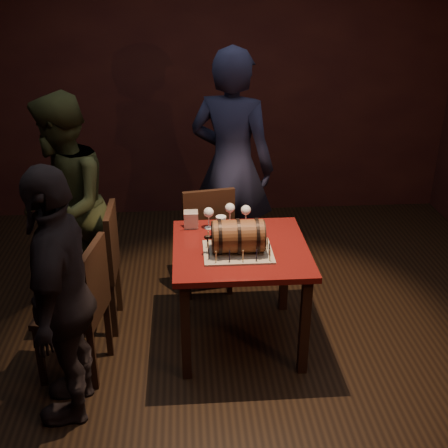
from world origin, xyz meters
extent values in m
plane|color=black|center=(0.00, 0.00, 0.00)|extent=(5.00, 5.00, 0.00)
cube|color=black|center=(0.00, 2.50, 1.40)|extent=(5.00, 0.04, 2.80)
cube|color=#490C0C|center=(0.09, 0.11, 0.73)|extent=(0.90, 0.90, 0.04)
cube|color=black|center=(-0.29, -0.27, 0.35)|extent=(0.06, 0.06, 0.71)
cube|color=black|center=(0.47, -0.27, 0.35)|extent=(0.06, 0.06, 0.71)
cube|color=black|center=(-0.29, 0.49, 0.35)|extent=(0.06, 0.06, 0.71)
cube|color=black|center=(0.47, 0.49, 0.35)|extent=(0.06, 0.06, 0.71)
cube|color=gray|center=(0.07, 0.03, 0.76)|extent=(0.45, 0.35, 0.01)
cylinder|color=brown|center=(0.07, 0.03, 0.87)|extent=(0.32, 0.22, 0.22)
cylinder|color=black|center=(-0.05, 0.03, 0.87)|extent=(0.02, 0.23, 0.23)
cylinder|color=black|center=(0.07, 0.03, 0.87)|extent=(0.02, 0.23, 0.23)
cylinder|color=black|center=(0.19, 0.03, 0.87)|extent=(0.02, 0.23, 0.23)
cylinder|color=black|center=(-0.10, 0.03, 0.87)|extent=(0.01, 0.21, 0.21)
cylinder|color=black|center=(0.23, 0.03, 0.87)|extent=(0.01, 0.21, 0.21)
cylinder|color=black|center=(-0.12, 0.03, 0.87)|extent=(0.04, 0.02, 0.02)
sphere|color=black|center=(-0.14, 0.03, 0.87)|extent=(0.03, 0.03, 0.03)
cylinder|color=#D4C27E|center=(-0.09, -0.12, 0.80)|extent=(0.01, 0.01, 0.08)
cylinder|color=black|center=(-0.09, -0.12, 0.85)|extent=(0.00, 0.00, 0.01)
cylinder|color=black|center=(0.00, -0.12, 0.80)|extent=(0.01, 0.01, 0.08)
cylinder|color=black|center=(0.00, -0.12, 0.85)|extent=(0.00, 0.00, 0.01)
cylinder|color=#D4C27E|center=(0.08, -0.12, 0.80)|extent=(0.01, 0.01, 0.08)
cylinder|color=black|center=(0.08, -0.12, 0.85)|extent=(0.00, 0.00, 0.01)
cylinder|color=black|center=(0.17, -0.12, 0.80)|extent=(0.01, 0.01, 0.08)
cylinder|color=black|center=(0.17, -0.12, 0.85)|extent=(0.00, 0.00, 0.01)
cylinder|color=#D4C27E|center=(0.25, -0.12, 0.80)|extent=(0.01, 0.01, 0.08)
cylinder|color=black|center=(0.25, -0.12, 0.85)|extent=(0.00, 0.00, 0.01)
cylinder|color=black|center=(0.26, -0.04, 0.80)|extent=(0.01, 0.01, 0.08)
cylinder|color=black|center=(0.26, -0.04, 0.85)|extent=(0.00, 0.00, 0.01)
cylinder|color=#D4C27E|center=(0.26, 0.05, 0.80)|extent=(0.01, 0.01, 0.08)
cylinder|color=black|center=(0.26, 0.05, 0.85)|extent=(0.00, 0.00, 0.01)
cylinder|color=black|center=(0.26, 0.13, 0.80)|extent=(0.01, 0.01, 0.08)
cylinder|color=black|center=(0.26, 0.13, 0.85)|extent=(0.00, 0.00, 0.01)
cylinder|color=#D4C27E|center=(0.22, 0.17, 0.80)|extent=(0.01, 0.01, 0.08)
cylinder|color=black|center=(0.22, 0.17, 0.85)|extent=(0.00, 0.00, 0.01)
cylinder|color=black|center=(0.13, 0.17, 0.80)|extent=(0.01, 0.01, 0.08)
cylinder|color=black|center=(0.13, 0.17, 0.85)|extent=(0.00, 0.00, 0.01)
cylinder|color=#D4C27E|center=(0.05, 0.17, 0.80)|extent=(0.01, 0.01, 0.08)
cylinder|color=black|center=(0.05, 0.17, 0.85)|extent=(0.00, 0.00, 0.01)
cylinder|color=black|center=(-0.04, 0.17, 0.80)|extent=(0.01, 0.01, 0.08)
cylinder|color=black|center=(-0.04, 0.17, 0.85)|extent=(0.00, 0.00, 0.01)
cylinder|color=#D4C27E|center=(-0.12, 0.17, 0.80)|extent=(0.01, 0.01, 0.08)
cylinder|color=black|center=(-0.12, 0.17, 0.85)|extent=(0.00, 0.00, 0.01)
cylinder|color=black|center=(-0.13, 0.10, 0.80)|extent=(0.01, 0.01, 0.08)
cylinder|color=black|center=(-0.13, 0.10, 0.85)|extent=(0.00, 0.00, 0.01)
cylinder|color=#D4C27E|center=(-0.13, 0.01, 0.80)|extent=(0.01, 0.01, 0.08)
cylinder|color=black|center=(-0.13, 0.01, 0.85)|extent=(0.00, 0.00, 0.01)
cylinder|color=black|center=(-0.13, -0.07, 0.80)|extent=(0.01, 0.01, 0.08)
cylinder|color=black|center=(-0.13, -0.07, 0.85)|extent=(0.00, 0.00, 0.01)
cylinder|color=silver|center=(-0.11, 0.42, 0.75)|extent=(0.06, 0.06, 0.01)
cylinder|color=silver|center=(-0.11, 0.42, 0.80)|extent=(0.01, 0.01, 0.09)
sphere|color=silver|center=(-0.11, 0.42, 0.88)|extent=(0.07, 0.07, 0.07)
sphere|color=#591114|center=(-0.11, 0.42, 0.87)|extent=(0.05, 0.05, 0.05)
cylinder|color=silver|center=(0.05, 0.49, 0.75)|extent=(0.06, 0.06, 0.01)
cylinder|color=silver|center=(0.05, 0.49, 0.80)|extent=(0.01, 0.01, 0.09)
sphere|color=silver|center=(0.05, 0.49, 0.88)|extent=(0.07, 0.07, 0.07)
cylinder|color=silver|center=(0.16, 0.44, 0.75)|extent=(0.06, 0.06, 0.01)
cylinder|color=silver|center=(0.16, 0.44, 0.80)|extent=(0.01, 0.01, 0.09)
sphere|color=silver|center=(0.16, 0.44, 0.88)|extent=(0.07, 0.07, 0.07)
sphere|color=#BF594C|center=(0.16, 0.44, 0.87)|extent=(0.05, 0.05, 0.05)
cylinder|color=silver|center=(-0.03, 0.28, 0.82)|extent=(0.07, 0.07, 0.15)
cylinder|color=#9E5414|center=(-0.03, 0.28, 0.81)|extent=(0.06, 0.06, 0.11)
cylinder|color=white|center=(-0.03, 0.28, 0.87)|extent=(0.06, 0.06, 0.02)
cube|color=black|center=(-0.12, 0.88, 0.45)|extent=(0.46, 0.46, 0.04)
cube|color=black|center=(0.02, 1.08, 0.21)|extent=(0.04, 0.04, 0.43)
cube|color=black|center=(-0.32, 1.02, 0.21)|extent=(0.04, 0.04, 0.43)
cube|color=black|center=(0.07, 0.74, 0.21)|extent=(0.04, 0.04, 0.43)
cube|color=black|center=(-0.26, 0.68, 0.21)|extent=(0.04, 0.04, 0.43)
cube|color=black|center=(-0.09, 0.70, 0.70)|extent=(0.40, 0.11, 0.46)
cube|color=black|center=(-0.97, 0.39, 0.45)|extent=(0.40, 0.40, 0.04)
cube|color=black|center=(-1.14, 0.56, 0.21)|extent=(0.04, 0.04, 0.43)
cube|color=black|center=(-1.14, 0.22, 0.21)|extent=(0.04, 0.04, 0.43)
cube|color=black|center=(-0.80, 0.56, 0.21)|extent=(0.04, 0.04, 0.43)
cube|color=black|center=(-0.80, 0.22, 0.21)|extent=(0.04, 0.04, 0.43)
cube|color=black|center=(-0.79, 0.39, 0.70)|extent=(0.04, 0.40, 0.46)
cube|color=black|center=(-1.01, -0.13, 0.45)|extent=(0.46, 0.46, 0.04)
cube|color=black|center=(-1.15, 0.06, 0.21)|extent=(0.04, 0.04, 0.43)
cube|color=black|center=(-1.21, -0.27, 0.21)|extent=(0.04, 0.04, 0.43)
cube|color=black|center=(-0.81, 0.00, 0.21)|extent=(0.04, 0.04, 0.43)
cube|color=black|center=(-0.87, -0.33, 0.21)|extent=(0.04, 0.04, 0.43)
cube|color=black|center=(-0.83, -0.16, 0.70)|extent=(0.11, 0.40, 0.46)
imported|color=black|center=(0.12, 1.13, 0.96)|extent=(0.83, 0.71, 1.93)
imported|color=#31361B|center=(-1.16, 0.69, 0.84)|extent=(0.72, 0.88, 1.67)
imported|color=black|center=(-0.97, -0.48, 0.78)|extent=(0.40, 0.92, 1.56)
camera|label=1|loc=(-0.26, -3.21, 2.45)|focal=45.00mm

